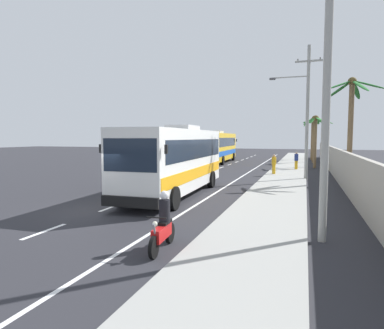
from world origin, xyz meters
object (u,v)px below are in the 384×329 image
Objects in this scene: coach_bus_foreground at (175,158)px; utility_pole_nearest at (325,57)px; pedestrian_near_kerb at (296,160)px; palm_third at (312,130)px; coach_bus_far_lane at (219,146)px; utility_pole_mid at (306,109)px; motorcycle_beside_bus at (163,226)px; palm_second at (314,130)px; pedestrian_midwalk at (274,164)px; palm_nearest at (316,131)px; palm_fourth at (351,112)px.

utility_pole_nearest is (7.21, -6.28, 3.50)m from coach_bus_foreground.
palm_third reaches higher than pedestrian_near_kerb.
pedestrian_near_kerb is 0.28× the size of palm_third.
coach_bus_far_lane reaches higher than coach_bus_foreground.
coach_bus_foreground is at bearing -41.81° from pedestrian_near_kerb.
utility_pole_mid is (6.74, 8.85, 3.21)m from coach_bus_foreground.
utility_pole_mid reaches higher than palm_third.
coach_bus_far_lane is at bearing 98.52° from coach_bus_foreground.
motorcycle_beside_bus is 0.33× the size of palm_third.
palm_second is (4.73, 35.10, 3.39)m from motorcycle_beside_bus.
coach_bus_far_lane is at bearing -141.23° from palm_third.
palm_third is (-0.10, 5.84, 0.08)m from palm_second.
utility_pole_mid reaches higher than pedestrian_near_kerb.
pedestrian_midwalk is 0.30× the size of palm_nearest.
utility_pole_mid is 23.62m from palm_third.
palm_second is 5.84m from palm_third.
utility_pole_nearest is 1.79× the size of palm_second.
palm_second is 0.99× the size of palm_third.
palm_third is at bearing 153.10° from pedestrian_near_kerb.
palm_third reaches higher than coach_bus_far_lane.
motorcycle_beside_bus is at bearing -28.18° from pedestrian_near_kerb.
palm_nearest is at bearing 156.02° from pedestrian_midwalk.
palm_second is at bearing 82.33° from motorcycle_beside_bus.
coach_bus_far_lane is 14.45m from palm_third.
palm_nearest is 11.92m from palm_fourth.
pedestrian_midwalk is at bearing -102.37° from palm_second.
coach_bus_far_lane is 12.12m from palm_nearest.
palm_second is at bearing 95.57° from palm_fourth.
utility_pole_mid reaches higher than motorcycle_beside_bus.
pedestrian_near_kerb is at bearing 113.32° from palm_fourth.
pedestrian_near_kerb is 5.09m from pedestrian_midwalk.
palm_fourth is at bearing 2.10° from pedestrian_near_kerb.
pedestrian_near_kerb is at bearing 159.54° from pedestrian_midwalk.
motorcycle_beside_bus is 0.19× the size of utility_pole_nearest.
palm_nearest is (11.23, -4.18, 1.81)m from coach_bus_far_lane.
motorcycle_beside_bus is (6.52, -31.98, -1.37)m from coach_bus_far_lane.
palm_second is at bearing -88.98° from palm_third.
palm_second is at bearing 15.49° from coach_bus_far_lane.
palm_third is at bearing 169.68° from pedestrian_midwalk.
palm_fourth is (1.96, -24.86, 0.69)m from palm_third.
palm_third is (7.63, 32.44, 2.14)m from coach_bus_foreground.
palm_nearest is at bearing 99.07° from palm_fourth.
pedestrian_midwalk is 0.16× the size of utility_pole_nearest.
palm_nearest is 7.31m from palm_second.
utility_pole_mid is 3.15m from palm_fourth.
pedestrian_midwalk is 0.28× the size of palm_second.
motorcycle_beside_bus is at bearing -97.67° from palm_second.
palm_third is at bearing 94.50° from palm_fourth.
utility_pole_nearest is (1.23, -22.21, 4.51)m from pedestrian_near_kerb.
utility_pole_nearest reaches higher than palm_fourth.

